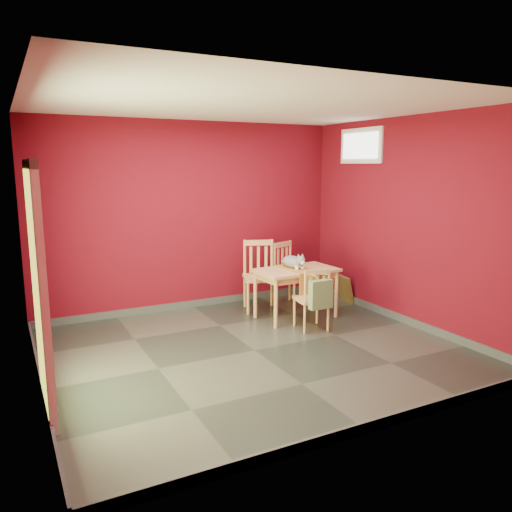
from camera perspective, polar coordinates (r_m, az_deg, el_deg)
name	(u,v)px	position (r m, az deg, el deg)	size (l,w,h in m)	color
ground	(255,350)	(5.78, -0.15, -10.73)	(4.50, 4.50, 0.00)	#2D342D
room_shell	(255,346)	(5.76, -0.15, -10.27)	(4.50, 4.50, 4.50)	maroon
doorway	(37,283)	(4.50, -23.73, -2.79)	(0.06, 1.01, 2.13)	#B7D838
window	(361,146)	(7.46, 11.89, 12.23)	(0.05, 0.90, 0.50)	white
outlet_plate	(286,276)	(8.11, 3.48, -2.33)	(0.08, 0.01, 0.12)	silver
dining_table	(296,275)	(6.84, 4.62, -2.18)	(1.12, 0.68, 0.68)	tan
table_runner	(300,274)	(6.74, 5.11, -2.06)	(0.34, 0.66, 0.33)	#B0742D
chair_far_left	(260,275)	(7.22, 0.43, -2.16)	(0.60, 0.60, 1.01)	tan
chair_far_right	(290,273)	(7.49, 3.88, -1.97)	(0.57, 0.57, 0.94)	tan
chair_near	(313,298)	(6.40, 6.50, -4.79)	(0.43, 0.43, 0.81)	tan
tote_bag	(321,294)	(6.20, 7.41, -4.35)	(0.30, 0.18, 0.43)	#698756
cat	(293,259)	(6.87, 4.23, -0.40)	(0.24, 0.46, 0.23)	slate
picture_frame	(344,288)	(7.83, 10.07, -3.67)	(0.20, 0.42, 0.40)	brown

